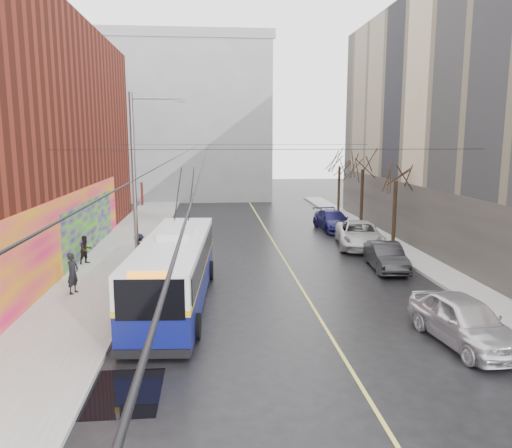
{
  "coord_description": "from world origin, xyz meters",
  "views": [
    {
      "loc": [
        -2.59,
        -14.47,
        6.85
      ],
      "look_at": [
        -0.48,
        9.03,
        2.79
      ],
      "focal_mm": 35.0,
      "sensor_mm": 36.0,
      "label": 1
    }
  ],
  "objects": [
    {
      "name": "ground",
      "position": [
        0.0,
        0.0,
        0.0
      ],
      "size": [
        140.0,
        140.0,
        0.0
      ],
      "primitive_type": "plane",
      "color": "black",
      "rests_on": "ground"
    },
    {
      "name": "sidewalk_left",
      "position": [
        -8.0,
        12.0,
        0.07
      ],
      "size": [
        4.0,
        60.0,
        0.15
      ],
      "primitive_type": "cube",
      "color": "gray",
      "rests_on": "ground"
    },
    {
      "name": "sidewalk_right",
      "position": [
        9.0,
        12.0,
        0.07
      ],
      "size": [
        2.0,
        60.0,
        0.15
      ],
      "primitive_type": "cube",
      "color": "gray",
      "rests_on": "ground"
    },
    {
      "name": "lane_line",
      "position": [
        1.5,
        14.0,
        0.0
      ],
      "size": [
        0.12,
        50.0,
        0.01
      ],
      "primitive_type": "cube",
      "color": "#BFB74C",
      "rests_on": "ground"
    },
    {
      "name": "building_far",
      "position": [
        -6.0,
        44.99,
        9.02
      ],
      "size": [
        20.5,
        12.1,
        18.0
      ],
      "color": "gray",
      "rests_on": "ground"
    },
    {
      "name": "streetlight_pole",
      "position": [
        -6.14,
        10.0,
        4.85
      ],
      "size": [
        2.65,
        0.6,
        9.0
      ],
      "color": "slate",
      "rests_on": "ground"
    },
    {
      "name": "catenary_wires",
      "position": [
        -2.54,
        14.77,
        6.25
      ],
      "size": [
        18.0,
        60.0,
        0.22
      ],
      "color": "black"
    },
    {
      "name": "tree_near",
      "position": [
        9.0,
        16.0,
        4.98
      ],
      "size": [
        3.2,
        3.2,
        6.4
      ],
      "color": "black",
      "rests_on": "ground"
    },
    {
      "name": "tree_mid",
      "position": [
        9.0,
        23.0,
        5.25
      ],
      "size": [
        3.2,
        3.2,
        6.68
      ],
      "color": "black",
      "rests_on": "ground"
    },
    {
      "name": "tree_far",
      "position": [
        9.0,
        30.0,
        5.14
      ],
      "size": [
        3.2,
        3.2,
        6.57
      ],
      "color": "black",
      "rests_on": "ground"
    },
    {
      "name": "puddle",
      "position": [
        -5.3,
        -1.56,
        0.0
      ],
      "size": [
        2.49,
        2.74,
        0.01
      ],
      "primitive_type": "cube",
      "color": "black",
      "rests_on": "ground"
    },
    {
      "name": "pigeons_flying",
      "position": [
        -1.24,
        10.65,
        7.63
      ],
      "size": [
        2.81,
        2.95,
        0.96
      ],
      "color": "slate"
    },
    {
      "name": "trolleybus",
      "position": [
        -4.14,
        5.74,
        1.5
      ],
      "size": [
        3.2,
        11.49,
        5.39
      ],
      "rotation": [
        0.0,
        0.0,
        -0.06
      ],
      "color": "#0B1054",
      "rests_on": "ground"
    },
    {
      "name": "parked_car_a",
      "position": [
        5.8,
        0.77,
        0.82
      ],
      "size": [
        2.47,
        5.0,
        1.64
      ],
      "primitive_type": "imported",
      "rotation": [
        0.0,
        0.0,
        0.12
      ],
      "color": "silver",
      "rests_on": "ground"
    },
    {
      "name": "parked_car_b",
      "position": [
        6.52,
        10.38,
        0.71
      ],
      "size": [
        1.83,
        4.41,
        1.42
      ],
      "primitive_type": "imported",
      "rotation": [
        0.0,
        0.0,
        -0.08
      ],
      "color": "black",
      "rests_on": "ground"
    },
    {
      "name": "parked_car_c",
      "position": [
        6.74,
        15.95,
        0.81
      ],
      "size": [
        3.63,
        6.2,
        1.62
      ],
      "primitive_type": "imported",
      "rotation": [
        0.0,
        0.0,
        -0.17
      ],
      "color": "silver",
      "rests_on": "ground"
    },
    {
      "name": "parked_car_d",
      "position": [
        6.5,
        21.91,
        0.74
      ],
      "size": [
        2.45,
        5.24,
        1.48
      ],
      "primitive_type": "imported",
      "rotation": [
        0.0,
        0.0,
        0.07
      ],
      "color": "#17164E",
      "rests_on": "ground"
    },
    {
      "name": "following_car",
      "position": [
        -3.98,
        19.72,
        0.7
      ],
      "size": [
        1.71,
        4.11,
        1.39
      ],
      "primitive_type": "imported",
      "rotation": [
        0.0,
        0.0,
        0.01
      ],
      "color": "silver",
      "rests_on": "ground"
    },
    {
      "name": "pedestrian_a",
      "position": [
        -8.66,
        7.18,
        1.05
      ],
      "size": [
        0.63,
        0.77,
        1.81
      ],
      "primitive_type": "imported",
      "rotation": [
        0.0,
        0.0,
        1.23
      ],
      "color": "black",
      "rests_on": "sidewalk_left"
    },
    {
      "name": "pedestrian_b",
      "position": [
        -9.4,
        12.52,
        0.91
      ],
      "size": [
        0.93,
        0.94,
        1.53
      ],
      "primitive_type": "imported",
      "rotation": [
        0.0,
        0.0,
        0.83
      ],
      "color": "black",
      "rests_on": "sidewalk_left"
    },
    {
      "name": "pedestrian_c",
      "position": [
        -6.56,
        12.64,
        0.94
      ],
      "size": [
        0.92,
        1.16,
        1.58
      ],
      "primitive_type": "imported",
      "rotation": [
        0.0,
        0.0,
        1.95
      ],
      "color": "black",
      "rests_on": "sidewalk_left"
    }
  ]
}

